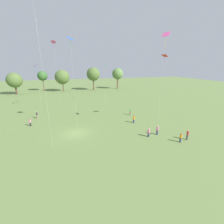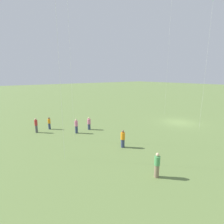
{
  "view_description": "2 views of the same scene",
  "coord_description": "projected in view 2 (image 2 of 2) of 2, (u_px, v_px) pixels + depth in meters",
  "views": [
    {
      "loc": [
        -1.11,
        -26.72,
        12.26
      ],
      "look_at": [
        7.01,
        -0.57,
        3.72
      ],
      "focal_mm": 24.0,
      "sensor_mm": 36.0,
      "label": 1
    },
    {
      "loc": [
        23.62,
        13.65,
        7.02
      ],
      "look_at": [
        11.87,
        -1.19,
        2.98
      ],
      "focal_mm": 28.0,
      "sensor_mm": 36.0,
      "label": 2
    }
  ],
  "objects": [
    {
      "name": "person_5",
      "position": [
        36.0,
        125.0,
        21.48
      ],
      "size": [
        0.48,
        0.48,
        1.84
      ],
      "rotation": [
        0.0,
        0.0,
        5.25
      ],
      "color": "#4C4C51",
      "rests_on": "ground_plane"
    },
    {
      "name": "person_3",
      "position": [
        49.0,
        123.0,
        22.85
      ],
      "size": [
        0.39,
        0.39,
        1.62
      ],
      "rotation": [
        0.0,
        0.0,
        3.26
      ],
      "color": "#333D5B",
      "rests_on": "ground_plane"
    },
    {
      "name": "ground_plane",
      "position": [
        179.0,
        122.0,
        26.27
      ],
      "size": [
        240.0,
        240.0,
        0.0
      ],
      "primitive_type": "plane",
      "color": "olive"
    },
    {
      "name": "person_6",
      "position": [
        76.0,
        126.0,
        21.27
      ],
      "size": [
        0.53,
        0.53,
        1.78
      ],
      "rotation": [
        0.0,
        0.0,
        2.58
      ],
      "color": "#333D5B",
      "rests_on": "ground_plane"
    },
    {
      "name": "person_4",
      "position": [
        157.0,
        165.0,
        12.05
      ],
      "size": [
        0.56,
        0.56,
        1.81
      ],
      "rotation": [
        0.0,
        0.0,
        0.79
      ],
      "color": "#847056",
      "rests_on": "ground_plane"
    },
    {
      "name": "person_2",
      "position": [
        123.0,
        139.0,
        17.09
      ],
      "size": [
        0.53,
        0.53,
        1.76
      ],
      "rotation": [
        0.0,
        0.0,
        0.3
      ],
      "color": "#333D5B",
      "rests_on": "ground_plane"
    },
    {
      "name": "person_0",
      "position": [
        89.0,
        124.0,
        22.71
      ],
      "size": [
        0.58,
        0.58,
        1.64
      ],
      "rotation": [
        0.0,
        0.0,
        2.61
      ],
      "color": "#333D5B",
      "rests_on": "ground_plane"
    }
  ]
}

